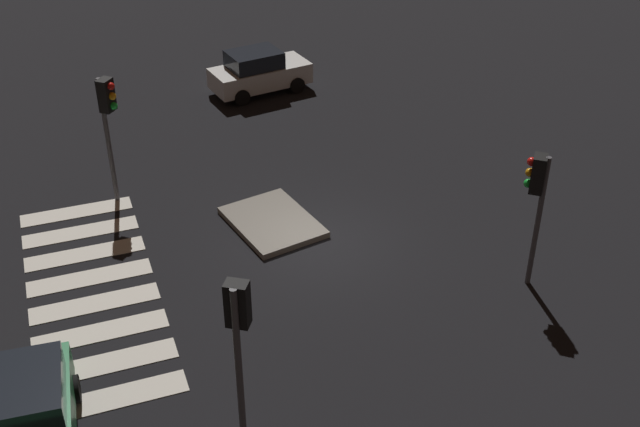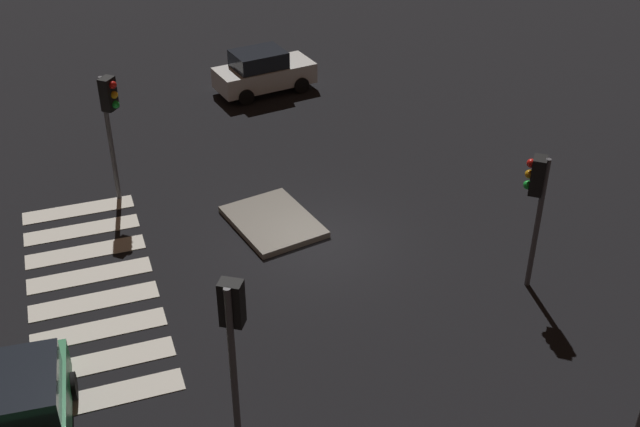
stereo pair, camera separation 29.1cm
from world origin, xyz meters
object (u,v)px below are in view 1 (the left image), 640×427
at_px(car_white, 259,72).
at_px(car_green, 30,418).
at_px(traffic_light_north, 537,189).
at_px(traffic_island, 272,222).
at_px(traffic_light_east, 238,324).
at_px(traffic_light_south, 108,110).

bearing_deg(car_white, car_green, -130.51).
height_order(car_green, traffic_light_north, traffic_light_north).
xyz_separation_m(car_green, traffic_light_north, (-1.42, 12.24, 1.98)).
bearing_deg(traffic_light_north, car_green, 44.87).
bearing_deg(traffic_island, car_green, -47.97).
relative_size(traffic_island, traffic_light_north, 0.87).
bearing_deg(traffic_light_east, traffic_island, 11.31).
height_order(car_white, traffic_light_south, traffic_light_south).
distance_m(car_green, traffic_light_north, 12.48).
xyz_separation_m(traffic_island, traffic_light_north, (4.81, 5.32, 2.72)).
distance_m(traffic_island, car_green, 9.35).
distance_m(car_white, traffic_light_north, 14.54).
relative_size(traffic_island, car_white, 0.81).
height_order(traffic_light_north, traffic_light_south, traffic_light_south).
bearing_deg(traffic_light_south, traffic_light_east, -43.12).
bearing_deg(traffic_light_north, car_white, -39.78).
distance_m(car_white, traffic_light_south, 9.23).
bearing_deg(traffic_light_south, traffic_island, 4.89).
bearing_deg(traffic_light_south, car_white, 86.65).
bearing_deg(traffic_light_north, traffic_light_south, -1.43).
bearing_deg(traffic_light_east, car_green, 106.61).
relative_size(car_green, traffic_light_south, 1.00).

